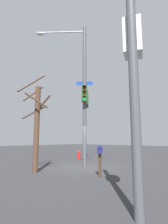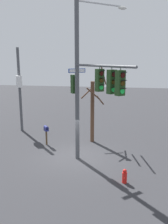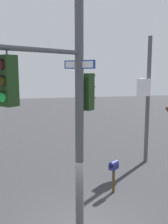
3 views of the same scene
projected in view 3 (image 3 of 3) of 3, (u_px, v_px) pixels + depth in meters
name	position (u px, v px, depth m)	size (l,w,h in m)	color
main_signal_pole_assembly	(56.00, 74.00, 6.54)	(6.26, 3.76, 9.53)	#4C4F54
secondary_pole_assembly	(146.00, 96.00, 14.34)	(0.83, 0.64, 6.99)	#4C4F54
mailbox	(114.00, 168.00, 11.12)	(0.49, 0.46, 1.41)	#4C3823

